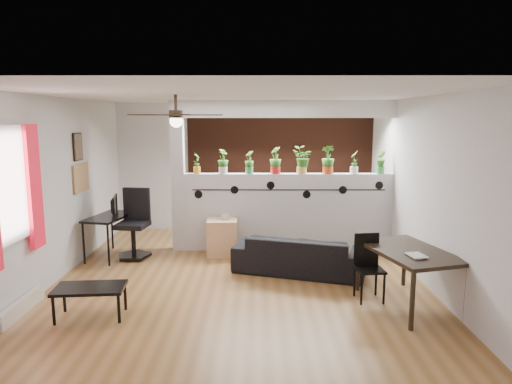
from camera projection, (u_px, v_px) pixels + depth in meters
The scene contains 29 objects.
room_shell at pixel (239, 190), 6.39m from camera, with size 6.30×7.10×2.90m.
partition_wall at pixel (288, 212), 7.97m from camera, with size 3.60×0.18×1.35m, color #BCBCC1.
ceiling_header at pixel (289, 109), 7.69m from camera, with size 3.60×0.18×0.30m, color silver.
pier_column at pixel (178, 176), 7.88m from camera, with size 0.22×0.20×2.60m, color #BCBCC1.
brick_panel at pixel (284, 167), 9.32m from camera, with size 3.90×0.05×2.60m, color brown.
vine_decal at pixel (289, 190), 7.81m from camera, with size 3.31×0.01×0.30m.
window_assembly at pixel (10, 188), 5.18m from camera, with size 0.09×1.30×1.55m.
baseboard_heater at pixel (22, 306), 5.41m from camera, with size 0.08×1.00×0.18m, color silver.
corkboard at pixel (81, 178), 7.33m from camera, with size 0.03×0.60×0.45m, color #A37C4E.
framed_art at pixel (78, 147), 7.20m from camera, with size 0.03×0.34×0.44m.
ceiling_fan at pixel (176, 117), 5.94m from camera, with size 1.19×1.19×0.43m.
potted_plant_0 at pixel (197, 162), 7.84m from camera, with size 0.17×0.20×0.37m.
potted_plant_1 at pixel (223, 161), 7.83m from camera, with size 0.25×0.27×0.42m.
potted_plant_2 at pixel (249, 162), 7.83m from camera, with size 0.22×0.24×0.39m.
potted_plant_3 at pixel (276, 159), 7.82m from camera, with size 0.27×0.29×0.46m.
potted_plant_4 at pixel (302, 159), 7.82m from camera, with size 0.28×0.24×0.47m.
potted_plant_5 at pixel (328, 159), 7.82m from camera, with size 0.29×0.24×0.49m.
potted_plant_6 at pixel (354, 162), 7.83m from camera, with size 0.19×0.22×0.39m.
potted_plant_7 at pixel (381, 161), 7.83m from camera, with size 0.19×0.22×0.41m.
sofa at pixel (300, 255), 6.85m from camera, with size 1.85×0.73×0.54m, color black.
cube_shelf at pixel (222, 237), 7.70m from camera, with size 0.50×0.45×0.61m, color tan.
cup at pixel (225, 217), 7.64m from camera, with size 0.13×0.13×0.10m, color gray.
computer_desk at pixel (109, 220), 7.55m from camera, with size 0.69×1.05×0.70m.
monitor at pixel (112, 209), 7.67m from camera, with size 0.05×0.30×0.17m, color black.
office_chair at pixel (134, 228), 7.55m from camera, with size 0.59×0.59×1.13m.
dining_table at pixel (409, 256), 5.58m from camera, with size 1.11×1.47×0.71m.
book at pixel (409, 256), 5.27m from camera, with size 0.18×0.24×0.02m, color gray.
folding_chair at pixel (368, 261), 5.82m from camera, with size 0.37×0.37×0.84m.
coffee_table at pixel (90, 290), 5.28m from camera, with size 0.83×0.51×0.37m.
Camera 1 is at (0.25, -6.31, 2.31)m, focal length 32.00 mm.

